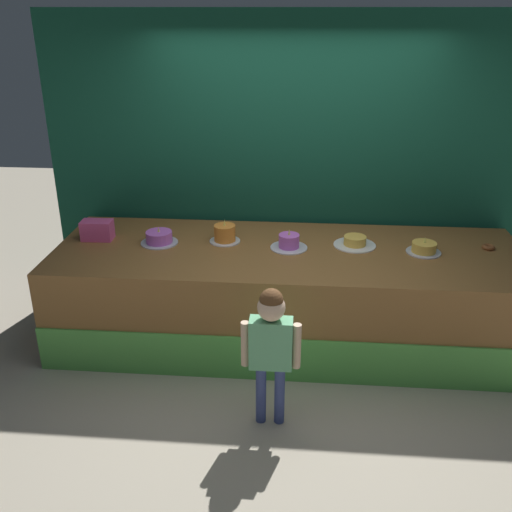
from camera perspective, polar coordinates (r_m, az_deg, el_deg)
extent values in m
plane|color=#ADA38E|center=(4.55, 2.76, -12.17)|extent=(12.00, 12.00, 0.00)
cube|color=brown|center=(4.89, 3.16, -3.80)|extent=(3.85, 1.30, 0.82)
cube|color=#59B24C|center=(4.43, 2.80, -10.31)|extent=(3.85, 0.02, 0.37)
cube|color=#144C38|center=(5.27, 3.66, 8.89)|extent=(4.47, 0.08, 2.65)
cylinder|color=#3F4C8C|center=(4.03, 0.50, -13.50)|extent=(0.07, 0.07, 0.45)
cylinder|color=#3F4C8C|center=(4.02, 2.36, -13.58)|extent=(0.07, 0.07, 0.45)
cube|color=#66B27F|center=(3.79, 1.49, -8.66)|extent=(0.28, 0.13, 0.35)
cylinder|color=beige|center=(3.81, -1.09, -8.72)|extent=(0.06, 0.06, 0.32)
cylinder|color=beige|center=(3.80, 4.07, -8.93)|extent=(0.06, 0.06, 0.32)
sphere|color=beige|center=(3.66, 1.53, -5.11)|extent=(0.18, 0.18, 0.18)
sphere|color=brown|center=(3.63, 1.54, -4.42)|extent=(0.15, 0.15, 0.15)
cube|color=#F0559D|center=(5.08, -15.50, 2.50)|extent=(0.26, 0.16, 0.17)
torus|color=brown|center=(5.09, 22.09, 0.85)|extent=(0.11, 0.11, 0.04)
cylinder|color=silver|center=(4.90, -9.57, 1.32)|extent=(0.31, 0.31, 0.01)
cylinder|color=#CC66D8|center=(4.89, -9.61, 1.89)|extent=(0.22, 0.22, 0.09)
cone|color=#F2E566|center=(4.86, -9.67, 2.63)|extent=(0.02, 0.02, 0.04)
cylinder|color=silver|center=(4.88, -3.11, 1.50)|extent=(0.26, 0.26, 0.01)
cylinder|color=orange|center=(4.85, -3.12, 2.31)|extent=(0.18, 0.18, 0.14)
cone|color=#F2E566|center=(4.82, -3.15, 3.38)|extent=(0.02, 0.02, 0.06)
cylinder|color=silver|center=(4.74, 3.28, 0.84)|extent=(0.31, 0.31, 0.01)
cylinder|color=#CC66D8|center=(4.72, 3.30, 1.51)|extent=(0.17, 0.17, 0.11)
cone|color=#F2E566|center=(4.69, 3.32, 2.41)|extent=(0.02, 0.02, 0.05)
cylinder|color=white|center=(4.86, 9.77, 1.08)|extent=(0.35, 0.35, 0.01)
cylinder|color=#F2BF4C|center=(4.84, 9.81, 1.53)|extent=(0.19, 0.19, 0.07)
cylinder|color=silver|center=(4.84, 16.30, 0.38)|extent=(0.28, 0.28, 0.01)
cylinder|color=#F2BF4C|center=(4.83, 16.36, 0.86)|extent=(0.20, 0.20, 0.08)
cone|color=#F2E566|center=(4.80, 16.45, 1.56)|extent=(0.02, 0.02, 0.05)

